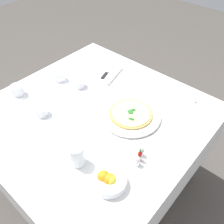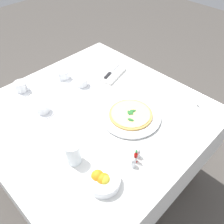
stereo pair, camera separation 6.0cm
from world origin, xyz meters
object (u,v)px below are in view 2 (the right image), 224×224
coffee_cup_center_back (43,109)px  citrus_bowl (103,180)px  water_glass_left_edge (73,154)px  menu_card (193,98)px  coffee_cup_far_right (82,83)px  hot_sauce_bottle (136,157)px  pizza_plate (131,116)px  coffee_cup_right_edge (63,75)px  pizza (131,114)px  salt_shaker (138,153)px  coffee_cup_back_corner (21,87)px  napkin_folded (111,74)px  pepper_shaker (133,163)px  dinner_knife (111,72)px

coffee_cup_center_back → citrus_bowl: size_ratio=0.87×
water_glass_left_edge → menu_card: bearing=-12.5°
coffee_cup_far_right → hot_sauce_bottle: (-0.20, -0.63, 0.01)m
pizza_plate → coffee_cup_right_edge: (-0.04, 0.57, 0.02)m
pizza_plate → coffee_cup_right_edge: bearing=94.4°
pizza → salt_shaker: (-0.18, -0.20, 0.00)m
coffee_cup_far_right → menu_card: 0.70m
coffee_cup_back_corner → napkin_folded: 0.59m
salt_shaker → pepper_shaker: same height
citrus_bowl → coffee_cup_back_corner: bearing=84.3°
salt_shaker → pepper_shaker: 0.06m
coffee_cup_center_back → citrus_bowl: 0.58m
pizza → coffee_cup_right_edge: coffee_cup_right_edge is taller
coffee_cup_center_back → pepper_shaker: 0.62m
napkin_folded → salt_shaker: size_ratio=4.37×
pizza_plate → napkin_folded: 0.43m
coffee_cup_center_back → coffee_cup_right_edge: bearing=32.7°
pizza_plate → salt_shaker: salt_shaker is taller
coffee_cup_center_back → salt_shaker: size_ratio=2.31×
citrus_bowl → pizza: bearing=25.6°
coffee_cup_back_corner → citrus_bowl: (-0.08, -0.84, -0.00)m
pizza_plate → salt_shaker: size_ratio=6.08×
coffee_cup_right_edge → citrus_bowl: bearing=-115.0°
coffee_cup_right_edge → citrus_bowl: citrus_bowl is taller
pizza → salt_shaker: size_ratio=4.36×
menu_card → napkin_folded: bearing=-143.9°
citrus_bowl → menu_card: size_ratio=1.76×
pizza_plate → napkin_folded: bearing=60.1°
hot_sauce_bottle → coffee_cup_center_back: bearing=101.1°
dinner_knife → pepper_shaker: size_ratio=3.41×
coffee_cup_far_right → pizza_plate: bearing=-89.0°
coffee_cup_back_corner → pepper_shaker: size_ratio=2.31×
coffee_cup_center_back → dinner_knife: (0.54, -0.01, -0.00)m
citrus_bowl → coffee_cup_far_right: bearing=57.5°
pizza → dinner_knife: pizza is taller
menu_card → coffee_cup_right_edge: bearing=-130.3°
pizza → napkin_folded: 0.43m
pizza → coffee_cup_far_right: coffee_cup_far_right is taller
coffee_cup_back_corner → water_glass_left_edge: bearing=-98.5°
salt_shaker → napkin_folded: bearing=55.8°
coffee_cup_right_edge → napkin_folded: bearing=-36.8°
citrus_bowl → menu_card: (0.76, 0.01, 0.00)m
dinner_knife → citrus_bowl: size_ratio=1.28×
pepper_shaker → pizza_plate: bearing=43.7°
pizza_plate → coffee_cup_far_right: bearing=91.0°
coffee_cup_far_right → salt_shaker: same height
napkin_folded → dinner_knife: dinner_knife is taller
pizza → hot_sauce_bottle: 0.30m
coffee_cup_back_corner → menu_card: size_ratio=1.52×
water_glass_left_edge → napkin_folded: bearing=31.3°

